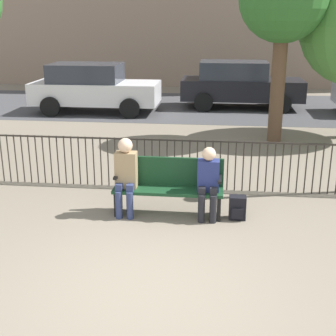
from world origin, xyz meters
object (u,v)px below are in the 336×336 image
at_px(parked_car_0, 93,87).
at_px(backpack, 237,208).
at_px(park_bench, 169,184).
at_px(seated_person_1, 208,179).
at_px(seated_person_0, 126,172).
at_px(parked_car_1, 239,84).
at_px(tree_2, 284,0).

bearing_deg(parked_car_0, backpack, -61.28).
distance_m(park_bench, seated_person_1, 0.67).
bearing_deg(seated_person_0, parked_car_0, 108.46).
height_order(park_bench, seated_person_1, seated_person_1).
xyz_separation_m(seated_person_0, parked_car_1, (2.09, 9.76, 0.12)).
bearing_deg(tree_2, seated_person_0, -119.29).
height_order(seated_person_0, tree_2, tree_2).
bearing_deg(seated_person_0, backpack, 0.30).
relative_size(seated_person_1, tree_2, 0.25).
relative_size(seated_person_1, parked_car_0, 0.28).
height_order(seated_person_1, parked_car_1, parked_car_1).
xyz_separation_m(seated_person_1, parked_car_1, (0.78, 9.77, 0.19)).
relative_size(park_bench, seated_person_0, 1.39).
bearing_deg(parked_car_0, seated_person_1, -63.87).
xyz_separation_m(park_bench, seated_person_0, (-0.67, -0.13, 0.22)).
xyz_separation_m(seated_person_0, parked_car_0, (-2.80, 8.38, 0.12)).
xyz_separation_m(seated_person_1, tree_2, (1.56, 5.13, 2.80)).
bearing_deg(backpack, tree_2, 78.01).
height_order(seated_person_0, seated_person_1, seated_person_0).
bearing_deg(tree_2, park_bench, -113.76).
height_order(tree_2, parked_car_1, tree_2).
bearing_deg(parked_car_1, backpack, -91.78).
height_order(backpack, parked_car_1, parked_car_1).
bearing_deg(parked_car_0, park_bench, -67.19).
height_order(parked_car_0, parked_car_1, same).
xyz_separation_m(seated_person_1, backpack, (0.47, 0.02, -0.47)).
height_order(park_bench, parked_car_0, parked_car_0).
bearing_deg(park_bench, parked_car_0, 112.81).
xyz_separation_m(park_bench, tree_2, (2.20, 5.00, 2.97)).
bearing_deg(backpack, seated_person_0, -179.70).
relative_size(tree_2, parked_car_0, 1.10).
height_order(seated_person_0, parked_car_0, parked_car_0).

